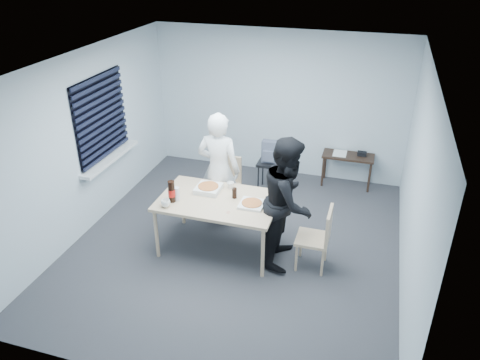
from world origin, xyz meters
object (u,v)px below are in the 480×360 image
(person_white, at_px, (219,170))
(person_black, at_px, (288,201))
(soda_bottle, at_px, (172,192))
(chair_far, at_px, (227,180))
(stool, at_px, (270,168))
(backpack, at_px, (270,152))
(dining_table, at_px, (219,203))
(mug_a, at_px, (166,203))
(chair_right, at_px, (320,235))
(mug_b, at_px, (231,185))
(side_table, at_px, (348,159))

(person_white, bearing_deg, person_black, 152.36)
(person_black, height_order, soda_bottle, person_black)
(chair_far, height_order, stool, chair_far)
(backpack, bearing_deg, person_black, -87.38)
(dining_table, distance_m, person_black, 0.95)
(stool, distance_m, mug_a, 2.42)
(person_black, distance_m, stool, 1.98)
(chair_right, height_order, soda_bottle, soda_bottle)
(backpack, height_order, mug_b, backpack)
(backpack, xyz_separation_m, mug_a, (-0.87, -2.22, 0.10))
(mug_a, bearing_deg, side_table, 52.86)
(soda_bottle, bearing_deg, person_black, 10.07)
(side_table, bearing_deg, mug_b, -125.30)
(dining_table, bearing_deg, stool, 81.83)
(chair_right, relative_size, soda_bottle, 2.94)
(person_white, xyz_separation_m, mug_a, (-0.38, -1.02, -0.06))
(chair_far, xyz_separation_m, person_white, (0.02, -0.41, 0.37))
(chair_far, xyz_separation_m, chair_right, (1.63, -1.10, 0.00))
(dining_table, bearing_deg, person_black, 2.53)
(mug_a, xyz_separation_m, mug_b, (0.66, 0.73, -0.00))
(chair_right, relative_size, stool, 1.64)
(dining_table, relative_size, mug_b, 16.01)
(stool, bearing_deg, chair_right, -59.30)
(chair_far, relative_size, person_black, 0.50)
(chair_far, relative_size, side_table, 1.02)
(backpack, xyz_separation_m, mug_b, (-0.21, -1.49, 0.10))
(side_table, bearing_deg, dining_table, -122.10)
(backpack, relative_size, mug_a, 3.09)
(chair_far, xyz_separation_m, backpack, (0.50, 0.79, 0.21))
(dining_table, xyz_separation_m, soda_bottle, (-0.58, -0.23, 0.20))
(person_black, height_order, side_table, person_black)
(stool, relative_size, mug_b, 5.42)
(chair_far, xyz_separation_m, stool, (0.50, 0.80, -0.08))
(person_white, relative_size, soda_bottle, 5.85)
(dining_table, relative_size, person_white, 0.90)
(person_black, relative_size, mug_b, 17.70)
(chair_far, xyz_separation_m, side_table, (1.76, 1.37, -0.01))
(chair_far, relative_size, mug_a, 7.24)
(mug_a, height_order, mug_b, mug_a)
(chair_far, bearing_deg, side_table, 37.93)
(dining_table, height_order, backpack, backpack)
(backpack, bearing_deg, mug_a, -129.25)
(person_white, relative_size, mug_b, 17.70)
(chair_right, distance_m, stool, 2.20)
(dining_table, xyz_separation_m, chair_far, (-0.24, 1.06, -0.21))
(chair_right, relative_size, side_table, 1.02)
(stool, xyz_separation_m, mug_a, (-0.87, -2.23, 0.40))
(dining_table, height_order, chair_right, chair_right)
(dining_table, height_order, mug_b, mug_b)
(person_white, height_order, mug_a, person_white)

